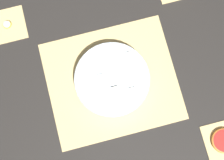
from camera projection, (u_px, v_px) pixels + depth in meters
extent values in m
plane|color=black|center=(112.00, 81.00, 1.14)|extent=(6.00, 6.00, 0.00)
cube|color=#D6B775|center=(112.00, 81.00, 1.14)|extent=(0.47, 0.40, 0.01)
cube|color=brown|center=(156.00, 70.00, 1.14)|extent=(0.01, 0.40, 0.00)
cube|color=brown|center=(138.00, 74.00, 1.14)|extent=(0.01, 0.40, 0.00)
cube|color=brown|center=(121.00, 79.00, 1.14)|extent=(0.01, 0.40, 0.00)
cube|color=brown|center=(103.00, 83.00, 1.14)|extent=(0.01, 0.40, 0.00)
cube|color=brown|center=(85.00, 88.00, 1.13)|extent=(0.01, 0.40, 0.00)
cube|color=brown|center=(68.00, 92.00, 1.13)|extent=(0.01, 0.40, 0.00)
cube|color=#D6B775|center=(8.00, 25.00, 1.18)|extent=(0.13, 0.13, 0.01)
cube|color=brown|center=(16.00, 23.00, 1.17)|extent=(0.00, 0.13, 0.00)
cube|color=brown|center=(8.00, 25.00, 1.17)|extent=(0.00, 0.13, 0.00)
cube|color=#D6B775|center=(223.00, 141.00, 1.10)|extent=(0.13, 0.13, 0.01)
cube|color=brown|center=(220.00, 142.00, 1.10)|extent=(0.00, 0.13, 0.00)
cube|color=brown|center=(212.00, 143.00, 1.10)|extent=(0.00, 0.13, 0.00)
cylinder|color=silver|center=(112.00, 80.00, 1.11)|extent=(0.26, 0.26, 0.05)
torus|color=silver|center=(112.00, 79.00, 1.09)|extent=(0.27, 0.27, 0.01)
cylinder|color=beige|center=(135.00, 68.00, 1.12)|extent=(0.03, 0.03, 0.01)
cylinder|color=beige|center=(127.00, 78.00, 1.09)|extent=(0.03, 0.03, 0.01)
cylinder|color=beige|center=(113.00, 55.00, 1.11)|extent=(0.03, 0.03, 0.01)
cylinder|color=beige|center=(111.00, 66.00, 1.12)|extent=(0.03, 0.03, 0.01)
cylinder|color=beige|center=(94.00, 71.00, 1.12)|extent=(0.03, 0.03, 0.01)
cylinder|color=beige|center=(110.00, 97.00, 1.09)|extent=(0.02, 0.02, 0.01)
cylinder|color=beige|center=(87.00, 79.00, 1.11)|extent=(0.03, 0.03, 0.01)
cylinder|color=beige|center=(134.00, 82.00, 1.09)|extent=(0.03, 0.03, 0.01)
cylinder|color=beige|center=(110.00, 76.00, 1.10)|extent=(0.02, 0.02, 0.01)
cylinder|color=beige|center=(112.00, 87.00, 1.11)|extent=(0.03, 0.03, 0.01)
cube|color=white|center=(124.00, 101.00, 1.11)|extent=(0.03, 0.03, 0.03)
cube|color=white|center=(129.00, 55.00, 1.10)|extent=(0.02, 0.02, 0.02)
cube|color=white|center=(132.00, 91.00, 1.09)|extent=(0.02, 0.02, 0.02)
cube|color=white|center=(101.00, 65.00, 1.11)|extent=(0.03, 0.03, 0.03)
cube|color=white|center=(116.00, 90.00, 1.08)|extent=(0.02, 0.02, 0.02)
cube|color=white|center=(139.00, 87.00, 1.10)|extent=(0.02, 0.02, 0.02)
cube|color=white|center=(102.00, 79.00, 1.10)|extent=(0.03, 0.03, 0.03)
cube|color=white|center=(120.00, 70.00, 1.10)|extent=(0.03, 0.03, 0.03)
cube|color=white|center=(101.00, 98.00, 1.11)|extent=(0.03, 0.03, 0.03)
cube|color=white|center=(119.00, 80.00, 1.11)|extent=(0.03, 0.03, 0.03)
ellipsoid|color=#B2231E|center=(125.00, 59.00, 1.13)|extent=(0.03, 0.02, 0.01)
ellipsoid|color=orange|center=(124.00, 89.00, 1.11)|extent=(0.03, 0.02, 0.01)
ellipsoid|color=orange|center=(97.00, 83.00, 1.11)|extent=(0.03, 0.02, 0.01)
ellipsoid|color=#B2231E|center=(88.00, 66.00, 1.10)|extent=(0.03, 0.02, 0.01)
ellipsoid|color=orange|center=(113.00, 59.00, 1.14)|extent=(0.03, 0.02, 0.01)
ellipsoid|color=#B2231E|center=(101.00, 102.00, 1.09)|extent=(0.02, 0.01, 0.01)
cylinder|color=beige|center=(7.00, 25.00, 1.17)|extent=(0.03, 0.03, 0.01)
torus|color=yellow|center=(7.00, 25.00, 1.17)|extent=(0.03, 0.03, 0.01)
cylinder|color=#B2231E|center=(224.00, 141.00, 1.09)|extent=(0.08, 0.08, 0.01)
torus|color=orange|center=(224.00, 141.00, 1.09)|extent=(0.09, 0.09, 0.01)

